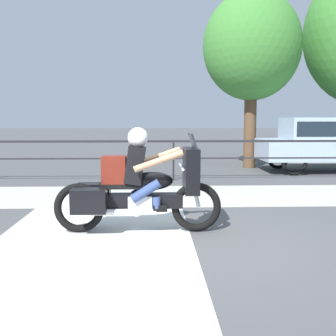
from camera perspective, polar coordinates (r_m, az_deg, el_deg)
The scene contains 7 objects.
ground_plane at distance 5.64m, azimuth 3.48°, elevation -10.10°, with size 120.00×120.00×0.00m, color #4C4C4F.
sidewalk_band at distance 8.94m, azimuth 1.40°, elevation -3.71°, with size 44.00×2.40×0.01m, color #B7B2A8.
crosswalk_band at distance 5.48m, azimuth -10.60°, elevation -10.66°, with size 2.66×6.00×0.01m, color silver.
fence_railing at distance 10.98m, azimuth 0.75°, elevation 2.64°, with size 36.00×0.05×1.06m.
motorcycle at distance 6.02m, azimuth -4.01°, elevation -2.40°, with size 2.40×0.76×1.51m.
parked_car at distance 13.58m, azimuth 20.37°, elevation 3.48°, with size 4.02×1.73×1.64m.
tree_behind_sign at distance 14.22m, azimuth 11.29°, elevation 15.77°, with size 3.13×3.13×5.63m.
Camera 1 is at (-0.52, -5.37, 1.64)m, focal length 45.00 mm.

